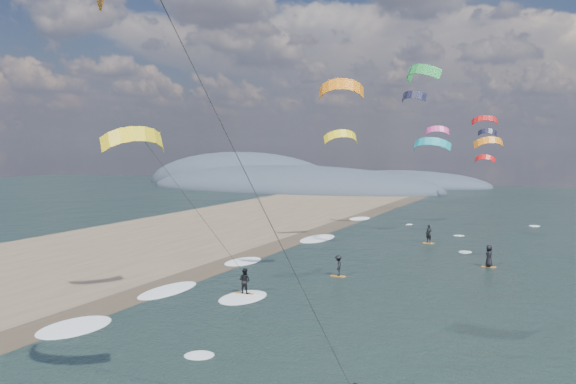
% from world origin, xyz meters
% --- Properties ---
extents(wet_sand_strip, '(3.00, 240.00, 0.00)m').
position_xyz_m(wet_sand_strip, '(-12.00, 10.00, 0.00)').
color(wet_sand_strip, '#382D23').
rests_on(wet_sand_strip, ground).
extents(coastal_hills, '(80.00, 41.00, 15.00)m').
position_xyz_m(coastal_hills, '(-44.84, 107.86, 0.00)').
color(coastal_hills, '#3D4756').
rests_on(coastal_hills, ground).
extents(kitesurfer_near_a, '(7.69, 8.36, 15.53)m').
position_xyz_m(kitesurfer_near_a, '(3.53, -4.67, 11.67)').
color(kitesurfer_near_a, orange).
rests_on(kitesurfer_near_a, ground).
extents(kitesurfer_near_b, '(6.79, 9.22, 11.42)m').
position_xyz_m(kitesurfer_near_b, '(-8.20, 11.86, 7.04)').
color(kitesurfer_near_b, orange).
rests_on(kitesurfer_near_b, ground).
extents(far_kitesurfers, '(10.64, 18.78, 1.79)m').
position_xyz_m(far_kitesurfers, '(1.94, 30.84, 0.84)').
color(far_kitesurfers, orange).
rests_on(far_kitesurfers, ground).
extents(bg_kite_field, '(14.79, 73.73, 9.43)m').
position_xyz_m(bg_kite_field, '(-0.48, 55.65, 11.72)').
color(bg_kite_field, green).
rests_on(bg_kite_field, ground).
extents(shoreline_surf, '(2.40, 79.40, 0.11)m').
position_xyz_m(shoreline_surf, '(-10.80, 14.75, 0.00)').
color(shoreline_surf, white).
rests_on(shoreline_surf, ground).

